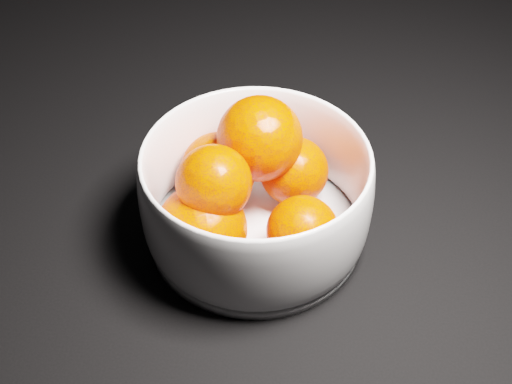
{
  "coord_description": "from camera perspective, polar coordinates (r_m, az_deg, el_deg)",
  "views": [
    {
      "loc": [
        -0.22,
        -0.69,
        0.47
      ],
      "look_at": [
        -0.25,
        -0.25,
        0.05
      ],
      "focal_mm": 50.0,
      "sensor_mm": 36.0,
      "label": 1
    }
  ],
  "objects": [
    {
      "name": "orange_pile",
      "position": [
        0.61,
        -1.03,
        0.59
      ],
      "size": [
        0.15,
        0.15,
        0.11
      ],
      "color": "#FF3400",
      "rests_on": "bowl"
    },
    {
      "name": "ground",
      "position": [
        0.87,
        18.2,
        7.92
      ],
      "size": [
        3.0,
        3.0,
        0.0
      ],
      "primitive_type": "cube",
      "color": "black",
      "rests_on": "ground"
    },
    {
      "name": "bowl",
      "position": [
        0.61,
        0.0,
        -0.33
      ],
      "size": [
        0.2,
        0.2,
        0.1
      ],
      "rotation": [
        0.0,
        0.0,
        0.19
      ],
      "color": "silver",
      "rests_on": "ground"
    }
  ]
}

